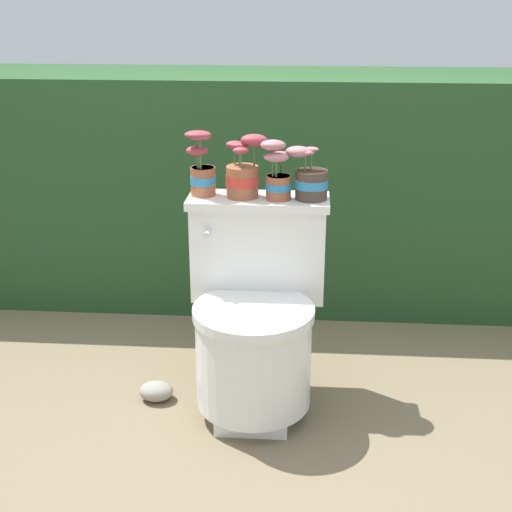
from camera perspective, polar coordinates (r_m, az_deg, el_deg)
ground_plane at (r=2.67m, az=-1.10°, el=-12.75°), size 12.00×12.00×0.00m
hedge_backdrop at (r=3.50m, az=0.60°, el=5.45°), size 3.92×0.64×1.10m
toilet at (r=2.59m, az=-0.07°, el=-5.17°), size 0.51×0.55×0.76m
potted_plant_left at (r=2.59m, az=-4.37°, el=6.92°), size 0.11×0.10×0.24m
potted_plant_midleft at (r=2.56m, az=-1.03°, el=6.62°), size 0.15×0.12×0.23m
potted_plant_middle at (r=2.53m, az=1.72°, el=6.57°), size 0.11×0.11×0.22m
potted_plant_midright at (r=2.55m, az=4.33°, el=6.17°), size 0.15×0.12×0.19m
garden_stone at (r=2.78m, az=-7.98°, el=-10.66°), size 0.13×0.10×0.07m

